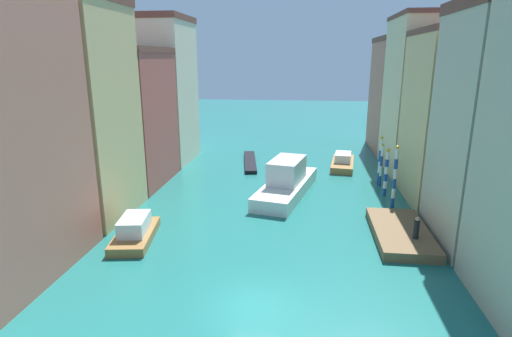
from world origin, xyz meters
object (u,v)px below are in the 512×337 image
(mooring_pole_1, at_px, (386,172))
(motorboat_0, at_px, (135,231))
(waterfront_dock, at_px, (400,233))
(motorboat_1, at_px, (343,162))
(mooring_pole_2, at_px, (381,164))
(gondola_black, at_px, (250,162))
(mooring_pole_0, at_px, (395,176))
(vaporetto_white, at_px, (287,182))
(mooring_pole_3, at_px, (380,160))
(person_on_dock, at_px, (416,229))

(mooring_pole_1, xyz_separation_m, motorboat_0, (-18.38, -11.62, -1.56))
(waterfront_dock, xyz_separation_m, motorboat_1, (-2.43, 18.44, 0.26))
(mooring_pole_2, bearing_deg, mooring_pole_1, -91.31)
(waterfront_dock, height_order, gondola_black, waterfront_dock)
(mooring_pole_0, distance_m, gondola_black, 18.98)
(mooring_pole_1, distance_m, vaporetto_white, 8.82)
(mooring_pole_0, distance_m, vaporetto_white, 9.25)
(mooring_pole_0, bearing_deg, mooring_pole_3, 90.42)
(mooring_pole_3, height_order, motorboat_1, mooring_pole_3)
(motorboat_0, distance_m, motorboat_1, 26.15)
(mooring_pole_1, bearing_deg, mooring_pole_3, 89.44)
(waterfront_dock, xyz_separation_m, mooring_pole_1, (0.50, 8.95, 1.88))
(person_on_dock, xyz_separation_m, mooring_pole_0, (0.00, 7.39, 1.34))
(mooring_pole_0, xyz_separation_m, motorboat_1, (-3.01, 12.58, -2.07))
(person_on_dock, height_order, motorboat_0, person_on_dock)
(waterfront_dock, bearing_deg, gondola_black, 124.57)
(waterfront_dock, relative_size, mooring_pole_0, 1.48)
(mooring_pole_0, bearing_deg, person_on_dock, -90.01)
(mooring_pole_3, distance_m, gondola_black, 15.13)
(person_on_dock, height_order, vaporetto_white, vaporetto_white)
(waterfront_dock, height_order, motorboat_1, motorboat_1)
(waterfront_dock, relative_size, motorboat_1, 1.09)
(vaporetto_white, xyz_separation_m, motorboat_0, (-9.65, -10.89, -0.53))
(person_on_dock, distance_m, mooring_pole_2, 13.45)
(mooring_pole_1, bearing_deg, mooring_pole_0, -88.46)
(person_on_dock, distance_m, mooring_pole_1, 10.52)
(mooring_pole_0, bearing_deg, waterfront_dock, -95.66)
(motorboat_0, bearing_deg, gondola_black, 77.26)
(mooring_pole_2, xyz_separation_m, vaporetto_white, (-8.80, -3.66, -0.92))
(person_on_dock, bearing_deg, mooring_pole_3, 90.20)
(person_on_dock, xyz_separation_m, mooring_pole_3, (-0.05, 14.04, 1.08))
(mooring_pole_3, xyz_separation_m, gondola_black, (-13.54, 6.37, -2.21))
(vaporetto_white, distance_m, gondola_black, 11.71)
(mooring_pole_2, distance_m, vaporetto_white, 9.57)
(mooring_pole_3, relative_size, motorboat_1, 0.67)
(mooring_pole_2, height_order, gondola_black, mooring_pole_2)
(mooring_pole_3, height_order, gondola_black, mooring_pole_3)
(waterfront_dock, xyz_separation_m, vaporetto_white, (-8.23, 8.23, 0.85))
(waterfront_dock, height_order, motorboat_0, motorboat_0)
(mooring_pole_3, distance_m, vaporetto_white, 9.83)
(mooring_pole_0, bearing_deg, motorboat_1, 103.47)
(gondola_black, xyz_separation_m, motorboat_0, (-4.87, -21.54, 0.45))
(mooring_pole_2, relative_size, motorboat_1, 0.58)
(vaporetto_white, height_order, gondola_black, vaporetto_white)
(mooring_pole_2, bearing_deg, gondola_black, 152.77)
(person_on_dock, distance_m, motorboat_1, 20.21)
(mooring_pole_1, height_order, motorboat_0, mooring_pole_1)
(mooring_pole_0, bearing_deg, gondola_black, 136.22)
(mooring_pole_2, relative_size, motorboat_0, 0.73)
(person_on_dock, distance_m, mooring_pole_0, 7.51)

